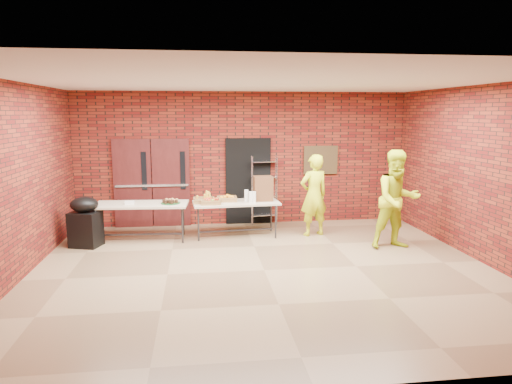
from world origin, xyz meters
TOP-DOWN VIEW (x-y plane):
  - room at (0.00, 0.00)m, footprint 8.08×7.08m
  - double_doors at (-2.20, 3.44)m, footprint 1.78×0.12m
  - dark_doorway at (0.10, 3.46)m, footprint 1.10×0.06m
  - bronze_plaque at (1.90, 3.45)m, footprint 0.85×0.04m
  - wire_rack at (0.48, 3.32)m, footprint 0.64×0.28m
  - table_left at (-2.32, 2.21)m, footprint 2.00×0.94m
  - table_right at (-0.29, 2.31)m, footprint 1.92×0.91m
  - basket_bananas at (-0.99, 2.29)m, footprint 0.45×0.35m
  - basket_oranges at (-0.49, 2.42)m, footprint 0.42×0.33m
  - basket_apples at (-0.85, 2.12)m, footprint 0.42×0.32m
  - muffin_tray at (-1.70, 2.13)m, footprint 0.41×0.41m
  - napkin_box at (-2.54, 2.16)m, footprint 0.19×0.13m
  - coffee_dispenser at (0.32, 2.42)m, footprint 0.41×0.37m
  - cup_stack_front at (0.00, 2.14)m, footprint 0.08×0.08m
  - cup_stack_mid at (0.08, 2.15)m, footprint 0.08×0.08m
  - cup_stack_back at (-0.07, 2.30)m, footprint 0.09×0.09m
  - covered_grill at (-3.40, 1.90)m, footprint 0.68×0.62m
  - volunteer_woman at (1.41, 2.17)m, footprint 0.75×0.59m
  - volunteer_man at (2.82, 1.01)m, footprint 1.01×0.81m

SIDE VIEW (x-z plane):
  - covered_grill at x=-3.40m, z-range 0.00..1.03m
  - table_right at x=-0.29m, z-range 0.32..1.09m
  - table_left at x=-2.32m, z-range 0.33..1.14m
  - basket_apples at x=-0.85m, z-range 0.76..0.89m
  - basket_oranges at x=-0.49m, z-range 0.76..0.89m
  - basket_bananas at x=-0.99m, z-range 0.76..0.90m
  - napkin_box at x=-2.54m, z-range 0.80..0.87m
  - wire_rack at x=0.48m, z-range 0.00..1.68m
  - muffin_tray at x=-1.70m, z-range 0.80..0.90m
  - cup_stack_mid at x=0.08m, z-range 0.77..1.02m
  - cup_stack_front at x=0.00m, z-range 0.77..1.02m
  - cup_stack_back at x=-0.07m, z-range 0.77..1.03m
  - volunteer_woman at x=1.41m, z-range 0.00..1.81m
  - volunteer_man at x=2.82m, z-range 0.00..1.98m
  - coffee_dispenser at x=0.32m, z-range 0.77..1.31m
  - dark_doorway at x=0.10m, z-range 0.00..2.10m
  - double_doors at x=-2.20m, z-range 0.00..2.10m
  - bronze_plaque at x=1.90m, z-range 1.20..1.90m
  - room at x=0.00m, z-range -0.04..3.24m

